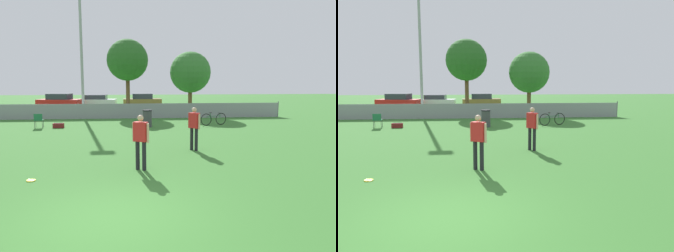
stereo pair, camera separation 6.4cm
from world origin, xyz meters
The scene contains 15 objects.
ground_plane centered at (0.00, 0.00, 0.00)m, with size 120.00×120.00×0.00m, color #38722D.
fence_backline centered at (0.00, 18.00, 0.55)m, with size 22.98×0.07×1.21m.
light_pole centered at (-3.46, 19.01, 5.46)m, with size 0.90×0.36×9.36m.
tree_near_pole centered at (-0.13, 20.96, 4.42)m, with size 3.37×3.37×6.13m.
tree_far_right centered at (4.87, 19.86, 3.43)m, with size 3.26×3.26×5.08m.
player_thrower_red centered at (0.68, 3.72, 1.01)m, with size 0.51×0.41×1.73m.
player_defender_red centered at (2.83, 6.42, 1.01)m, with size 0.45×0.47×1.73m.
frisbee_disc centered at (-2.40, 2.86, 0.01)m, with size 0.25×0.25×0.03m.
folding_chair_sideline centered at (-5.23, 13.57, 0.51)m, with size 0.53×0.54×0.85m.
bicycle_sideline centered at (5.38, 13.74, 0.39)m, with size 1.75×0.62×0.81m.
trash_bin centered at (1.20, 13.36, 0.52)m, with size 0.56×0.56×1.04m.
gear_bag_sideline centered at (-4.07, 13.46, 0.14)m, with size 0.61×0.33×0.30m.
parked_car_red centered at (-7.10, 27.36, 0.71)m, with size 4.44×2.58×1.49m.
parked_car_white centered at (-3.68, 29.01, 0.65)m, with size 4.22×2.01×1.29m.
parked_car_tan centered at (1.17, 27.94, 0.70)m, with size 4.01×1.87×1.44m.
Camera 1 is at (0.56, -6.30, 2.77)m, focal length 35.00 mm.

